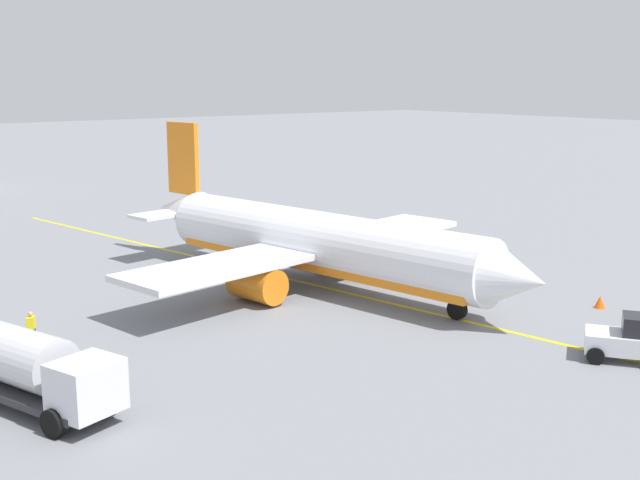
# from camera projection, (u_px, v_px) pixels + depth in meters

# --- Properties ---
(ground_plane) EXTENTS (400.00, 400.00, 0.00)m
(ground_plane) POSITION_uv_depth(u_px,v_px,m) (320.00, 287.00, 50.20)
(ground_plane) COLOR slate
(airplane) EXTENTS (32.06, 26.90, 9.78)m
(airplane) POSITION_uv_depth(u_px,v_px,m) (314.00, 243.00, 49.97)
(airplane) COLOR white
(airplane) RESTS_ON ground
(fuel_tanker) EXTENTS (11.11, 5.57, 3.15)m
(fuel_tanker) POSITION_uv_depth(u_px,v_px,m) (16.00, 361.00, 32.00)
(fuel_tanker) COLOR #2D2D33
(fuel_tanker) RESTS_ON ground
(pushback_tug) EXTENTS (4.10, 3.80, 2.20)m
(pushback_tug) POSITION_uv_depth(u_px,v_px,m) (628.00, 340.00, 36.90)
(pushback_tug) COLOR silver
(pushback_tug) RESTS_ON ground
(refueling_worker) EXTENTS (0.63, 0.57, 1.71)m
(refueling_worker) POSITION_uv_depth(u_px,v_px,m) (31.00, 329.00, 39.08)
(refueling_worker) COLOR navy
(refueling_worker) RESTS_ON ground
(safety_cone_nose) EXTENTS (0.64, 0.64, 0.71)m
(safety_cone_nose) POSITION_uv_depth(u_px,v_px,m) (600.00, 302.00, 45.47)
(safety_cone_nose) COLOR #F2590F
(safety_cone_nose) RESTS_ON ground
(taxi_line_marking) EXTENTS (72.63, 12.12, 0.01)m
(taxi_line_marking) POSITION_uv_depth(u_px,v_px,m) (320.00, 286.00, 50.20)
(taxi_line_marking) COLOR yellow
(taxi_line_marking) RESTS_ON ground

